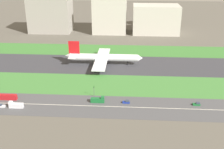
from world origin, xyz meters
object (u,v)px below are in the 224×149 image
object	(u,v)px
truck_0	(98,100)
truck_2	(16,105)
car_2	(126,102)
traffic_light	(94,90)
terminal_building	(51,14)
hangar_building	(110,13)
car_1	(197,104)
airliner	(102,57)
car_0	(1,106)
office_tower	(156,19)
fuel_tank_west	(146,19)
bus_1	(8,97)

from	to	relation	value
truck_0	truck_2	bearing A→B (deg)	-168.25
car_2	traffic_light	size ratio (longest dim) A/B	0.61
terminal_building	car_2	bearing A→B (deg)	-62.45
hangar_building	car_1	bearing A→B (deg)	-70.04
airliner	car_1	size ratio (longest dim) A/B	14.77
car_0	terminal_building	xyz separation A→B (m)	(-20.28, 192.00, 19.99)
hangar_building	office_tower	world-z (taller)	hangar_building
car_1	hangar_building	xyz separation A→B (m)	(-66.11, 182.00, 22.03)
traffic_light	hangar_building	size ratio (longest dim) A/B	0.16
fuel_tank_west	traffic_light	bearing A→B (deg)	-101.18
hangar_building	terminal_building	bearing A→B (deg)	180.00
car_1	hangar_building	size ratio (longest dim) A/B	0.10
bus_1	office_tower	size ratio (longest dim) A/B	0.22
airliner	traffic_light	xyz separation A→B (m)	(0.61, -60.01, -1.94)
car_0	car_1	distance (m)	117.71
traffic_light	fuel_tank_west	world-z (taller)	fuel_tank_west
truck_0	car_0	xyz separation A→B (m)	(-57.13, -10.00, -0.75)
car_0	car_1	world-z (taller)	same
truck_2	bus_1	size ratio (longest dim) A/B	0.72
car_0	car_1	bearing A→B (deg)	-175.13
truck_2	office_tower	world-z (taller)	office_tower
truck_0	hangar_building	xyz separation A→B (m)	(-5.96, 182.00, 21.29)
traffic_light	hangar_building	bearing A→B (deg)	90.83
car_2	terminal_building	bearing A→B (deg)	117.55
truck_0	hangar_building	distance (m)	183.34
truck_2	traffic_light	xyz separation A→B (m)	(44.66, 17.99, 2.62)
airliner	hangar_building	size ratio (longest dim) A/B	1.42
bus_1	car_0	distance (m)	10.04
car_0	car_1	size ratio (longest dim) A/B	1.00
truck_2	car_0	distance (m)	9.07
truck_0	traffic_light	distance (m)	9.08
car_0	office_tower	bearing A→B (deg)	-118.84
car_1	hangar_building	distance (m)	194.89
truck_0	traffic_light	size ratio (longest dim) A/B	1.17
truck_2	car_2	distance (m)	66.40
office_tower	traffic_light	bearing A→B (deg)	-106.65
car_0	terminal_building	distance (m)	194.10
car_0	airliner	bearing A→B (deg)	-124.24
airliner	bus_1	xyz separation A→B (m)	(-53.07, -68.00, -4.41)
truck_2	car_0	size ratio (longest dim) A/B	1.91
car_2	car_0	distance (m)	75.35
bus_1	fuel_tank_west	world-z (taller)	fuel_tank_west
car_1	fuel_tank_west	distance (m)	228.02
car_2	car_1	world-z (taller)	same
bus_1	car_0	world-z (taller)	bus_1
bus_1	traffic_light	world-z (taller)	traffic_light
bus_1	fuel_tank_west	size ratio (longest dim) A/B	0.47
car_2	fuel_tank_west	xyz separation A→B (m)	(22.32, 227.00, 7.22)
car_2	truck_0	bearing A→B (deg)	-180.00
car_2	terminal_building	world-z (taller)	terminal_building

